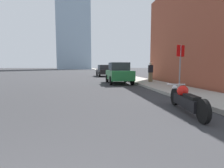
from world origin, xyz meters
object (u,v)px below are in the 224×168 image
object	(u,v)px
parked_car_black	(104,71)
stop_sign	(180,59)
motorcycle	(186,100)
parked_car_green	(119,73)
pedestrian	(151,72)

from	to	relation	value
parked_car_black	stop_sign	xyz separation A→B (m)	(2.50, -16.15, 0.94)
motorcycle	parked_car_green	world-z (taller)	parked_car_green
parked_car_green	parked_car_black	bearing A→B (deg)	90.72
stop_sign	motorcycle	bearing A→B (deg)	-117.20
parked_car_green	pedestrian	xyz separation A→B (m)	(2.50, -0.58, 0.09)
stop_sign	parked_car_black	bearing A→B (deg)	98.79
parked_car_green	stop_sign	distance (m)	5.85
parked_car_green	pedestrian	size ratio (longest dim) A/B	2.48
parked_car_green	pedestrian	distance (m)	2.56
parked_car_black	motorcycle	bearing A→B (deg)	-92.29
parked_car_black	parked_car_green	bearing A→B (deg)	-92.82
motorcycle	parked_car_green	bearing A→B (deg)	101.54
stop_sign	pedestrian	size ratio (longest dim) A/B	1.51
motorcycle	parked_car_black	xyz separation A→B (m)	(-0.46, 20.12, 0.44)
parked_car_black	pedestrian	xyz separation A→B (m)	(2.64, -11.46, 0.12)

